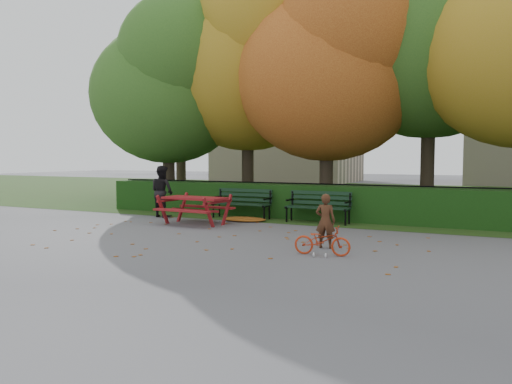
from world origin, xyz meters
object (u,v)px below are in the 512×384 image
at_px(child, 325,221).
at_px(bicycle, 322,241).
at_px(tree_c, 335,62).
at_px(adult, 162,191).
at_px(tree_f, 184,70).
at_px(picnic_table, 195,203).
at_px(tree_d, 442,23).
at_px(bench_right, 319,204).
at_px(tree_a, 171,83).
at_px(tree_b, 253,57).
at_px(bench_left, 242,201).

relative_size(child, bicycle, 1.04).
relative_size(tree_c, adult, 5.07).
height_order(tree_f, picnic_table, tree_f).
distance_m(tree_c, child, 7.48).
distance_m(tree_d, bench_right, 7.07).
bearing_deg(bicycle, child, 7.03).
bearing_deg(bicycle, tree_c, 8.64).
relative_size(bench_right, child, 1.63).
bearing_deg(bicycle, picnic_table, 53.17).
distance_m(tree_a, child, 10.26).
xyz_separation_m(tree_a, bicycle, (7.86, -6.26, -4.24)).
distance_m(tree_c, picnic_table, 6.44).
height_order(tree_a, picnic_table, tree_a).
relative_size(tree_b, adult, 5.57).
distance_m(tree_b, tree_c, 3.42).
relative_size(tree_a, picnic_table, 4.10).
height_order(bench_right, child, child).
height_order(tree_b, child, tree_b).
distance_m(tree_c, bench_right, 4.87).
relative_size(adult, bicycle, 1.49).
relative_size(tree_d, bicycle, 9.05).
bearing_deg(adult, bench_left, -146.11).
bearing_deg(picnic_table, child, -20.17).
bearing_deg(tree_d, bench_left, -145.74).
bearing_deg(tree_c, bench_left, -133.36).
height_order(tree_a, tree_c, tree_c).
distance_m(tree_c, tree_f, 8.66).
xyz_separation_m(tree_c, adult, (-4.50, -3.06, -4.04)).
height_order(tree_a, tree_d, tree_d).
distance_m(bench_left, child, 5.27).
distance_m(tree_f, child, 14.26).
relative_size(tree_c, bench_left, 4.44).
bearing_deg(tree_c, tree_b, 166.55).
bearing_deg(bench_right, bicycle, -70.30).
distance_m(tree_d, bench_left, 8.31).
distance_m(tree_f, picnic_table, 10.37).
relative_size(tree_a, bicycle, 7.07).
height_order(bench_left, adult, adult).
distance_m(tree_f, bicycle, 14.96).
distance_m(bench_left, picnic_table, 1.86).
relative_size(tree_b, bench_left, 4.88).
relative_size(tree_a, tree_f, 0.81).
bearing_deg(adult, bicycle, 165.66).
xyz_separation_m(tree_a, tree_f, (-1.94, 3.66, 1.17)).
bearing_deg(tree_a, tree_d, 10.33).
distance_m(tree_b, adult, 6.13).
relative_size(tree_f, picnic_table, 5.03).
bearing_deg(tree_a, tree_f, 117.98).
bearing_deg(bench_right, bench_left, 180.00).
distance_m(tree_a, bench_left, 5.89).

